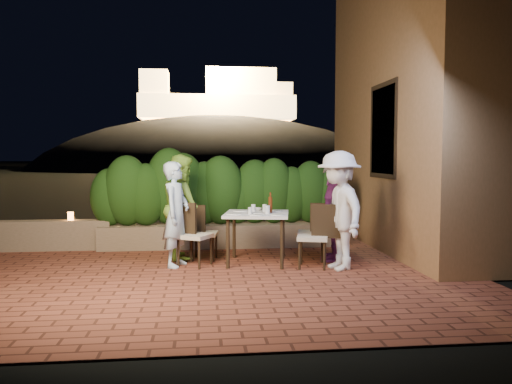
{
  "coord_description": "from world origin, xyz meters",
  "views": [
    {
      "loc": [
        -0.15,
        -6.38,
        1.57
      ],
      "look_at": [
        0.65,
        0.97,
        1.05
      ],
      "focal_mm": 35.0,
      "sensor_mm": 36.0,
      "label": 1
    }
  ],
  "objects": [
    {
      "name": "window_frame",
      "position": [
        2.81,
        1.5,
        2.0
      ],
      "size": [
        0.06,
        1.15,
        1.55
      ],
      "primitive_type": "cube",
      "color": "black",
      "rests_on": "building_wall"
    },
    {
      "name": "parapet",
      "position": [
        -2.8,
        2.3,
        0.25
      ],
      "size": [
        2.2,
        0.3,
        0.5
      ],
      "primitive_type": "cube",
      "color": "#7A664D",
      "rests_on": "ground"
    },
    {
      "name": "terrace_floor",
      "position": [
        0.0,
        0.5,
        -0.07
      ],
      "size": [
        7.0,
        6.0,
        0.15
      ],
      "primitive_type": "cube",
      "color": "brown",
      "rests_on": "ground"
    },
    {
      "name": "beer_bottle",
      "position": [
        0.85,
        0.86,
        0.9
      ],
      "size": [
        0.06,
        0.06,
        0.3
      ],
      "primitive_type": null,
      "color": "#53210D",
      "rests_on": "dining_table"
    },
    {
      "name": "glass_sw",
      "position": [
        0.63,
        1.09,
        0.8
      ],
      "size": [
        0.06,
        0.06,
        0.11
      ],
      "primitive_type": "cylinder",
      "color": "silver",
      "rests_on": "dining_table"
    },
    {
      "name": "plate_ne",
      "position": [
        0.92,
        0.57,
        0.76
      ],
      "size": [
        0.2,
        0.2,
        0.01
      ],
      "primitive_type": "cylinder",
      "color": "white",
      "rests_on": "dining_table"
    },
    {
      "name": "planter",
      "position": [
        0.2,
        2.3,
        0.2
      ],
      "size": [
        4.2,
        0.55,
        0.4
      ],
      "primitive_type": "cube",
      "color": "#7A664D",
      "rests_on": "ground"
    },
    {
      "name": "chair_left_back",
      "position": [
        -0.12,
        1.22,
        0.42
      ],
      "size": [
        0.45,
        0.45,
        0.84
      ],
      "primitive_type": null,
      "rotation": [
        0.0,
        0.0,
        -0.17
      ],
      "color": "black",
      "rests_on": "ground"
    },
    {
      "name": "plate_nw",
      "position": [
        0.32,
        0.73,
        0.76
      ],
      "size": [
        0.23,
        0.23,
        0.01
      ],
      "primitive_type": "cylinder",
      "color": "white",
      "rests_on": "dining_table"
    },
    {
      "name": "glass_se",
      "position": [
        0.79,
        1.03,
        0.81
      ],
      "size": [
        0.06,
        0.06,
        0.11
      ],
      "primitive_type": "cylinder",
      "color": "silver",
      "rests_on": "dining_table"
    },
    {
      "name": "diner_blue",
      "position": [
        -0.52,
        0.8,
        0.75
      ],
      "size": [
        0.52,
        0.64,
        1.5
      ],
      "primitive_type": "imported",
      "rotation": [
        0.0,
        0.0,
        1.23
      ],
      "color": "silver",
      "rests_on": "ground"
    },
    {
      "name": "hill",
      "position": [
        2.0,
        60.0,
        -4.0
      ],
      "size": [
        52.0,
        40.0,
        22.0
      ],
      "primitive_type": "ellipsoid",
      "color": "black",
      "rests_on": "ground"
    },
    {
      "name": "plate_front",
      "position": [
        0.61,
        0.58,
        0.76
      ],
      "size": [
        0.2,
        0.2,
        0.01
      ],
      "primitive_type": "cylinder",
      "color": "white",
      "rests_on": "dining_table"
    },
    {
      "name": "glass_ne",
      "position": [
        0.79,
        0.74,
        0.81
      ],
      "size": [
        0.07,
        0.07,
        0.12
      ],
      "primitive_type": "cylinder",
      "color": "silver",
      "rests_on": "dining_table"
    },
    {
      "name": "fortress",
      "position": [
        2.0,
        60.0,
        10.5
      ],
      "size": [
        26.0,
        8.0,
        8.0
      ],
      "primitive_type": null,
      "color": "#FFCC7A",
      "rests_on": "hill"
    },
    {
      "name": "plate_sw",
      "position": [
        0.43,
        1.13,
        0.76
      ],
      "size": [
        0.22,
        0.22,
        0.01
      ],
      "primitive_type": "cylinder",
      "color": "white",
      "rests_on": "dining_table"
    },
    {
      "name": "dining_table",
      "position": [
        0.65,
        0.87,
        0.38
      ],
      "size": [
        1.07,
        1.07,
        0.75
      ],
      "primitive_type": null,
      "rotation": [
        0.0,
        0.0,
        -0.18
      ],
      "color": "white",
      "rests_on": "ground"
    },
    {
      "name": "parapet_lamp",
      "position": [
        -2.36,
        2.3,
        0.57
      ],
      "size": [
        0.1,
        0.1,
        0.14
      ],
      "primitive_type": "cylinder",
      "color": "orange",
      "rests_on": "parapet"
    },
    {
      "name": "ground",
      "position": [
        0.0,
        0.0,
        -0.02
      ],
      "size": [
        400.0,
        400.0,
        0.0
      ],
      "primitive_type": "plane",
      "color": "black",
      "rests_on": "ground"
    },
    {
      "name": "chair_left_front",
      "position": [
        -0.26,
        0.81,
        0.45
      ],
      "size": [
        0.57,
        0.57,
        0.91
      ],
      "primitive_type": null,
      "rotation": [
        0.0,
        0.0,
        -0.52
      ],
      "color": "black",
      "rests_on": "ground"
    },
    {
      "name": "chair_right_back",
      "position": [
        1.5,
        0.99,
        0.44
      ],
      "size": [
        0.49,
        0.49,
        0.88
      ],
      "primitive_type": null,
      "rotation": [
        0.0,
        0.0,
        2.89
      ],
      "color": "black",
      "rests_on": "ground"
    },
    {
      "name": "diner_green",
      "position": [
        -0.45,
        1.39,
        0.8
      ],
      "size": [
        0.74,
        0.88,
        1.61
      ],
      "primitive_type": "imported",
      "rotation": [
        0.0,
        0.0,
        1.75
      ],
      "color": "#8DC53D",
      "rests_on": "ground"
    },
    {
      "name": "bowl",
      "position": [
        0.67,
        1.17,
        0.77
      ],
      "size": [
        0.2,
        0.2,
        0.04
      ],
      "primitive_type": "imported",
      "rotation": [
        0.0,
        0.0,
        0.19
      ],
      "color": "white",
      "rests_on": "dining_table"
    },
    {
      "name": "glass_nw",
      "position": [
        0.54,
        0.73,
        0.8
      ],
      "size": [
        0.06,
        0.06,
        0.1
      ],
      "primitive_type": "cylinder",
      "color": "silver",
      "rests_on": "dining_table"
    },
    {
      "name": "hedge",
      "position": [
        0.2,
        2.3,
        0.95
      ],
      "size": [
        4.0,
        0.7,
        1.1
      ],
      "primitive_type": null,
      "color": "#193A0F",
      "rests_on": "planter"
    },
    {
      "name": "diner_purple",
      "position": [
        1.84,
        0.9,
        0.75
      ],
      "size": [
        0.8,
        0.93,
        1.5
      ],
      "primitive_type": "imported",
      "rotation": [
        0.0,
        0.0,
        -2.18
      ],
      "color": "#6C2465",
      "rests_on": "ground"
    },
    {
      "name": "window_pane",
      "position": [
        2.82,
        1.5,
        2.0
      ],
      "size": [
        0.08,
        1.0,
        1.4
      ],
      "primitive_type": "cube",
      "color": "black",
      "rests_on": "building_wall"
    },
    {
      "name": "plate_centre",
      "position": [
        0.65,
        0.83,
        0.76
      ],
      "size": [
        0.21,
        0.21,
        0.01
      ],
      "primitive_type": "cylinder",
      "color": "white",
      "rests_on": "dining_table"
    },
    {
      "name": "building_wall",
      "position": [
        3.6,
        2.0,
        2.5
      ],
      "size": [
        1.6,
        5.0,
        5.0
      ],
      "primitive_type": "cube",
      "color": "olive",
      "rests_on": "ground"
    },
    {
      "name": "diner_white",
      "position": [
        1.74,
        0.36,
        0.83
      ],
      "size": [
        0.84,
        1.18,
        1.65
      ],
      "primitive_type": "imported",
      "rotation": [
        0.0,
        0.0,
        -1.35
      ],
      "color": "white",
      "rests_on": "ground"
    },
    {
      "name": "chair_right_front",
      "position": [
        1.41,
        0.5,
        0.45
      ],
      "size": [
        0.52,
        0.52,
        0.9
      ],
      "primitive_type": null,
      "rotation": [
        0.0,
        0.0,
        2.87
      ],
      "color": "black",
      "rests_on": "ground"
    },
    {
      "name": "plate_se",
      "position": [
        0.94,
        1.03,
        0.76
      ],
      "size": [
        0.22,
        0.22,
        0.01
      ],
      "primitive_type": "cylinder",
      "color": "white",
      "rests_on": "dining_table"
    }
  ]
}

